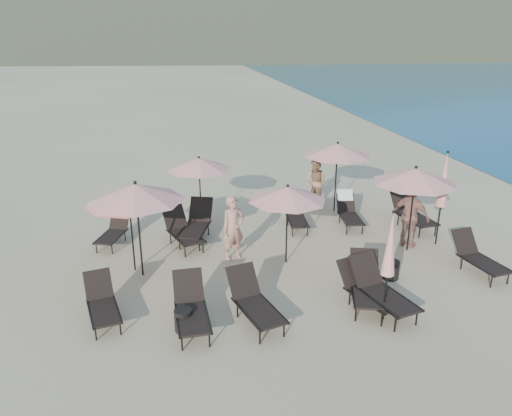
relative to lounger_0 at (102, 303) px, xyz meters
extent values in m
plane|color=#D6BA8C|center=(5.24, -0.12, -0.42)|extent=(800.00, 800.00, 0.00)
cone|color=brown|center=(195.24, 329.88, 15.58)|extent=(280.00, 280.00, 32.00)
cube|color=beige|center=(-39.76, 309.88, 18.58)|extent=(18.00, 16.00, 38.00)
cube|color=black|center=(0.06, -0.26, -0.09)|extent=(0.82, 1.23, 0.05)
cube|color=black|center=(-0.11, 0.49, 0.19)|extent=(0.66, 0.55, 0.58)
cylinder|color=black|center=(-0.08, -0.77, -0.26)|extent=(0.03, 0.03, 0.32)
cylinder|color=black|center=(-0.29, 0.18, -0.26)|extent=(0.03, 0.03, 0.32)
cylinder|color=black|center=(0.40, -0.66, -0.26)|extent=(0.03, 0.03, 0.32)
cylinder|color=black|center=(0.19, 0.29, -0.26)|extent=(0.03, 0.03, 0.32)
cube|color=black|center=(-0.23, -0.27, -0.08)|extent=(0.31, 1.25, 0.04)
cube|color=black|center=(0.32, -0.15, -0.08)|extent=(0.31, 1.25, 0.04)
cube|color=black|center=(1.88, -0.91, -0.06)|extent=(0.68, 1.27, 0.05)
cube|color=black|center=(1.85, -0.07, 0.25)|extent=(0.66, 0.49, 0.65)
cylinder|color=black|center=(1.62, -1.44, -0.24)|extent=(0.04, 0.04, 0.36)
cylinder|color=black|center=(1.59, -0.36, -0.24)|extent=(0.04, 0.04, 0.36)
cylinder|color=black|center=(2.16, -1.42, -0.24)|extent=(0.04, 0.04, 0.36)
cylinder|color=black|center=(2.13, -0.35, -0.24)|extent=(0.04, 0.04, 0.36)
cube|color=black|center=(1.56, -0.87, -0.04)|extent=(0.08, 1.41, 0.04)
cube|color=black|center=(2.19, -0.85, -0.04)|extent=(0.08, 1.41, 0.04)
cube|color=black|center=(3.29, -0.94, -0.05)|extent=(0.97, 1.41, 0.05)
cube|color=black|center=(3.07, -0.11, 0.27)|extent=(0.76, 0.64, 0.66)
cylinder|color=black|center=(3.17, -1.52, -0.24)|extent=(0.04, 0.04, 0.36)
cylinder|color=black|center=(2.88, -0.46, -0.24)|extent=(0.04, 0.04, 0.36)
cylinder|color=black|center=(3.70, -1.38, -0.24)|extent=(0.04, 0.04, 0.36)
cylinder|color=black|center=(3.41, -0.32, -0.24)|extent=(0.04, 0.04, 0.36)
cube|color=black|center=(2.97, -0.97, -0.04)|extent=(0.42, 1.40, 0.04)
cube|color=black|center=(3.59, -0.80, -0.04)|extent=(0.42, 1.40, 0.04)
cube|color=black|center=(5.91, -0.84, -0.07)|extent=(0.99, 1.34, 0.05)
cube|color=black|center=(5.63, -0.08, 0.22)|extent=(0.74, 0.64, 0.62)
cylinder|color=black|center=(5.83, -1.39, -0.25)|extent=(0.04, 0.04, 0.34)
cylinder|color=black|center=(5.48, -0.43, -0.25)|extent=(0.04, 0.04, 0.34)
cylinder|color=black|center=(6.32, -1.22, -0.25)|extent=(0.04, 0.04, 0.34)
cylinder|color=black|center=(5.97, -0.25, -0.25)|extent=(0.04, 0.04, 0.34)
cube|color=black|center=(5.61, -0.89, -0.06)|extent=(0.50, 1.28, 0.04)
cube|color=black|center=(6.17, -0.69, -0.06)|extent=(0.50, 1.28, 0.04)
cube|color=black|center=(5.79, -0.67, -0.05)|extent=(1.01, 1.43, 0.05)
cube|color=black|center=(6.04, 0.16, 0.27)|extent=(0.78, 0.66, 0.66)
cylinder|color=black|center=(5.37, -1.10, -0.24)|extent=(0.04, 0.04, 0.37)
cylinder|color=black|center=(5.69, -0.04, -0.24)|extent=(0.04, 0.04, 0.37)
cylinder|color=black|center=(5.90, -1.26, -0.24)|extent=(0.04, 0.04, 0.37)
cylinder|color=black|center=(6.22, -0.20, -0.24)|extent=(0.04, 0.04, 0.37)
cube|color=black|center=(5.50, -0.52, -0.03)|extent=(0.46, 1.40, 0.04)
cube|color=black|center=(6.11, -0.71, -0.03)|extent=(0.46, 1.40, 0.04)
cube|color=black|center=(9.35, 0.20, -0.07)|extent=(0.80, 1.29, 0.05)
cube|color=black|center=(9.23, 1.00, 0.23)|extent=(0.69, 0.55, 0.62)
cylinder|color=black|center=(9.17, -0.33, -0.25)|extent=(0.04, 0.04, 0.34)
cylinder|color=black|center=(9.01, 0.69, -0.25)|extent=(0.04, 0.04, 0.34)
cylinder|color=black|center=(9.68, -0.26, -0.25)|extent=(0.04, 0.04, 0.34)
cylinder|color=black|center=(9.53, 0.77, -0.25)|extent=(0.04, 0.04, 0.34)
cube|color=black|center=(9.04, 0.21, -0.06)|extent=(0.24, 1.35, 0.04)
cube|color=black|center=(9.64, 0.30, -0.06)|extent=(0.24, 1.35, 0.04)
cube|color=black|center=(-0.14, 3.90, -0.11)|extent=(0.88, 1.20, 0.04)
cube|color=black|center=(0.10, 4.58, 0.16)|extent=(0.66, 0.57, 0.55)
cylinder|color=black|center=(-0.51, 3.55, -0.27)|extent=(0.03, 0.03, 0.30)
cylinder|color=black|center=(-0.20, 4.42, -0.27)|extent=(0.03, 0.03, 0.30)
cylinder|color=black|center=(-0.07, 3.40, -0.27)|extent=(0.03, 0.03, 0.30)
cylinder|color=black|center=(0.24, 4.26, -0.27)|extent=(0.03, 0.03, 0.30)
cube|color=black|center=(-0.38, 4.03, -0.10)|extent=(0.44, 1.15, 0.04)
cube|color=black|center=(0.13, 3.85, -0.10)|extent=(0.44, 1.15, 0.04)
cube|color=black|center=(2.01, 3.39, -0.06)|extent=(1.03, 1.40, 0.05)
cube|color=black|center=(1.72, 4.18, 0.25)|extent=(0.77, 0.66, 0.65)
cylinder|color=black|center=(1.93, 2.81, -0.24)|extent=(0.04, 0.04, 0.36)
cylinder|color=black|center=(1.56, 3.82, -0.24)|extent=(0.04, 0.04, 0.36)
cylinder|color=black|center=(2.44, 2.99, -0.24)|extent=(0.04, 0.04, 0.36)
cylinder|color=black|center=(2.08, 4.00, -0.24)|extent=(0.04, 0.04, 0.36)
cube|color=black|center=(1.69, 3.33, -0.05)|extent=(0.51, 1.34, 0.04)
cube|color=black|center=(2.28, 3.54, -0.05)|extent=(0.51, 1.34, 0.04)
cube|color=black|center=(2.25, 3.76, -0.03)|extent=(1.08, 1.48, 0.06)
cube|color=black|center=(2.54, 4.61, 0.29)|extent=(0.81, 0.70, 0.69)
cylinder|color=black|center=(1.80, 3.33, -0.23)|extent=(0.04, 0.04, 0.38)
cylinder|color=black|center=(2.17, 4.41, -0.23)|extent=(0.04, 0.04, 0.38)
cylinder|color=black|center=(2.35, 3.15, -0.23)|extent=(0.04, 0.04, 0.38)
cylinder|color=black|center=(2.71, 4.23, -0.23)|extent=(0.04, 0.04, 0.38)
cube|color=black|center=(1.96, 3.92, -0.02)|extent=(0.52, 1.43, 0.04)
cube|color=black|center=(2.59, 3.71, -0.02)|extent=(0.52, 1.43, 0.04)
cube|color=black|center=(5.48, 4.05, -0.11)|extent=(0.65, 1.11, 0.04)
cube|color=black|center=(5.55, 4.76, 0.15)|extent=(0.59, 0.46, 0.55)
cylinder|color=black|center=(5.21, 3.63, -0.27)|extent=(0.03, 0.03, 0.30)
cylinder|color=black|center=(5.30, 4.54, -0.27)|extent=(0.03, 0.03, 0.30)
cylinder|color=black|center=(5.67, 3.59, -0.27)|extent=(0.03, 0.03, 0.30)
cylinder|color=black|center=(5.76, 4.50, -0.27)|extent=(0.03, 0.03, 0.30)
cube|color=black|center=(5.22, 4.12, -0.10)|extent=(0.15, 1.20, 0.04)
cube|color=black|center=(5.75, 4.07, -0.10)|extent=(0.15, 1.20, 0.04)
cube|color=black|center=(7.18, 3.90, -0.10)|extent=(0.70, 1.17, 0.05)
cube|color=black|center=(7.26, 4.65, 0.18)|extent=(0.62, 0.48, 0.57)
cylinder|color=black|center=(6.88, 3.47, -0.26)|extent=(0.03, 0.03, 0.32)
cylinder|color=black|center=(6.99, 4.42, -0.26)|extent=(0.03, 0.03, 0.32)
cylinder|color=black|center=(7.36, 3.41, -0.26)|extent=(0.03, 0.03, 0.32)
cylinder|color=black|center=(7.47, 4.37, -0.26)|extent=(0.03, 0.03, 0.32)
cube|color=black|center=(6.90, 3.98, -0.09)|extent=(0.18, 1.25, 0.04)
cube|color=black|center=(7.46, 3.92, -0.09)|extent=(0.18, 1.25, 0.04)
cube|color=white|center=(7.28, 4.78, 0.40)|extent=(0.53, 0.32, 0.35)
cube|color=black|center=(9.14, 3.37, -0.04)|extent=(0.85, 1.39, 0.05)
cube|color=black|center=(9.02, 4.24, 0.28)|extent=(0.74, 0.58, 0.68)
cylinder|color=black|center=(8.93, 2.79, -0.24)|extent=(0.04, 0.04, 0.37)
cylinder|color=black|center=(8.78, 3.90, -0.24)|extent=(0.04, 0.04, 0.37)
cylinder|color=black|center=(9.49, 2.86, -0.24)|extent=(0.04, 0.04, 0.37)
cylinder|color=black|center=(9.34, 3.98, -0.24)|extent=(0.04, 0.04, 0.37)
cube|color=black|center=(8.80, 3.38, -0.03)|extent=(0.24, 1.47, 0.04)
cube|color=black|center=(9.45, 3.47, -0.03)|extent=(0.24, 1.47, 0.04)
cube|color=black|center=(6.17, -1.02, -0.03)|extent=(1.00, 1.47, 0.06)
cube|color=black|center=(5.94, -0.15, 0.30)|extent=(0.79, 0.66, 0.69)
cylinder|color=black|center=(6.02, -1.63, -0.23)|extent=(0.04, 0.04, 0.38)
cylinder|color=black|center=(5.74, -0.52, -0.23)|extent=(0.04, 0.04, 0.38)
cylinder|color=black|center=(6.58, -1.49, -0.23)|extent=(0.04, 0.04, 0.38)
cylinder|color=black|center=(6.30, -0.38, -0.23)|extent=(0.04, 0.04, 0.38)
cube|color=black|center=(5.83, -1.05, -0.02)|extent=(0.41, 1.47, 0.04)
cube|color=black|center=(6.48, -0.88, -0.02)|extent=(0.41, 1.47, 0.04)
cylinder|color=black|center=(0.79, 1.95, 0.75)|extent=(0.05, 0.05, 2.35)
cone|color=#F9988C|center=(0.79, 1.95, 1.82)|extent=(2.35, 2.35, 0.43)
sphere|color=black|center=(0.79, 1.95, 2.06)|extent=(0.09, 0.09, 0.09)
cylinder|color=black|center=(4.59, 1.97, 0.61)|extent=(0.04, 0.04, 2.06)
cone|color=#F9988C|center=(4.59, 1.97, 1.54)|extent=(2.06, 2.06, 0.37)
sphere|color=black|center=(4.59, 1.97, 1.76)|extent=(0.08, 0.08, 0.08)
cylinder|color=black|center=(8.19, 2.09, 0.74)|extent=(0.05, 0.05, 2.31)
cone|color=#F9988C|center=(8.19, 2.09, 1.78)|extent=(2.31, 2.31, 0.42)
sphere|color=black|center=(8.19, 2.09, 2.03)|extent=(0.09, 0.09, 0.09)
cylinder|color=black|center=(2.60, 5.38, 0.60)|extent=(0.04, 0.04, 2.05)
cone|color=#F9988C|center=(2.60, 5.38, 1.53)|extent=(2.05, 2.05, 0.37)
sphere|color=black|center=(2.60, 5.38, 1.75)|extent=(0.08, 0.08, 0.08)
cylinder|color=black|center=(7.20, 5.53, 0.71)|extent=(0.05, 0.05, 2.27)
cone|color=#F9988C|center=(7.20, 5.53, 1.74)|extent=(2.27, 2.27, 0.41)
sphere|color=black|center=(7.20, 5.53, 1.98)|extent=(0.09, 0.09, 0.09)
cylinder|color=black|center=(0.59, 2.29, 0.65)|extent=(0.04, 0.04, 2.14)
cone|color=#F9988C|center=(0.59, 2.29, 1.61)|extent=(2.14, 2.14, 0.39)
sphere|color=black|center=(0.59, 2.29, 1.84)|extent=(0.08, 0.08, 0.08)
cylinder|color=black|center=(6.00, -1.12, 0.12)|extent=(0.04, 0.04, 1.09)
cone|color=#F9988C|center=(6.00, -1.12, 1.36)|extent=(0.30, 0.30, 1.38)
sphere|color=black|center=(6.00, -1.12, 2.08)|extent=(0.07, 0.07, 0.07)
cylinder|color=black|center=(9.19, 2.29, 0.18)|extent=(0.04, 0.04, 1.20)
cone|color=#F9988C|center=(9.19, 2.29, 1.55)|extent=(0.33, 0.33, 1.53)
sphere|color=black|center=(9.19, 2.29, 2.35)|extent=(0.08, 0.08, 0.08)
cylinder|color=black|center=(1.69, -0.74, -0.18)|extent=(0.38, 0.38, 0.49)
cylinder|color=black|center=(6.97, 0.58, -0.18)|extent=(0.41, 0.41, 0.48)
imported|color=tan|center=(3.23, 2.45, 0.48)|extent=(0.77, 0.64, 1.81)
imported|color=#A47754|center=(6.73, 6.22, 0.41)|extent=(0.96, 1.02, 1.66)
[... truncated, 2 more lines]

